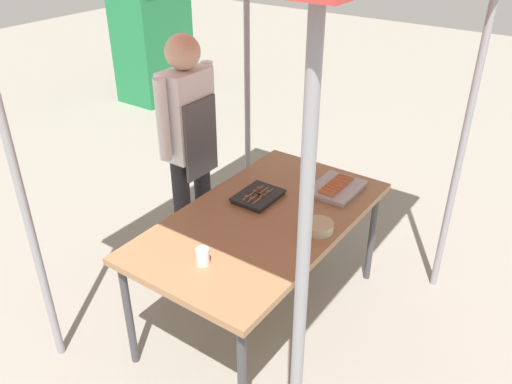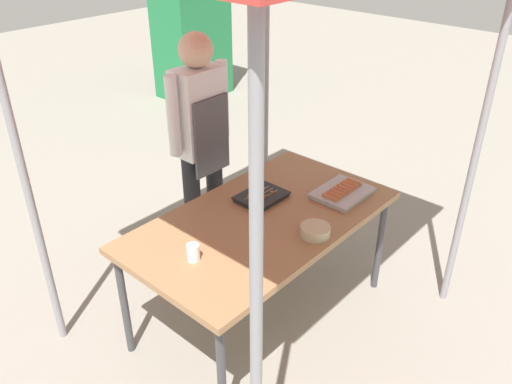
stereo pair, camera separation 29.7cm
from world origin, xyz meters
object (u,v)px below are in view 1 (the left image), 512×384
at_px(drink_cup_near_edge, 202,256).
at_px(vendor_woman, 189,135).
at_px(condiment_bowl, 319,227).
at_px(tray_grilled_sausages, 336,187).
at_px(stall_table, 263,225).
at_px(neighbor_stall_left, 151,20).
at_px(tray_meat_skewers, 258,196).

relative_size(drink_cup_near_edge, vendor_woman, 0.05).
bearing_deg(condiment_bowl, tray_grilled_sausages, 15.98).
xyz_separation_m(drink_cup_near_edge, vendor_woman, (0.79, 0.78, 0.18)).
xyz_separation_m(stall_table, condiment_bowl, (0.06, -0.33, 0.08)).
distance_m(tray_grilled_sausages, neighbor_stall_left, 4.28).
relative_size(vendor_woman, neighbor_stall_left, 0.82).
xyz_separation_m(tray_meat_skewers, condiment_bowl, (-0.10, -0.47, 0.01)).
relative_size(stall_table, vendor_woman, 0.97).
xyz_separation_m(tray_meat_skewers, drink_cup_near_edge, (-0.69, -0.14, 0.03)).
bearing_deg(condiment_bowl, tray_meat_skewers, 78.56).
height_order(stall_table, condiment_bowl, condiment_bowl).
relative_size(drink_cup_near_edge, neighbor_stall_left, 0.04).
bearing_deg(vendor_woman, tray_grilled_sausages, 105.16).
distance_m(tray_grilled_sausages, tray_meat_skewers, 0.50).
height_order(stall_table, drink_cup_near_edge, drink_cup_near_edge).
height_order(stall_table, vendor_woman, vendor_woman).
xyz_separation_m(tray_meat_skewers, neighbor_stall_left, (2.49, 3.37, 0.24)).
bearing_deg(tray_meat_skewers, tray_grilled_sausages, -42.79).
xyz_separation_m(condiment_bowl, drink_cup_near_edge, (-0.59, 0.34, 0.02)).
height_order(stall_table, tray_grilled_sausages, tray_grilled_sausages).
bearing_deg(drink_cup_near_edge, stall_table, -0.37).
relative_size(condiment_bowl, drink_cup_near_edge, 1.86).
relative_size(tray_meat_skewers, drink_cup_near_edge, 3.28).
bearing_deg(neighbor_stall_left, drink_cup_near_edge, -132.08).
bearing_deg(drink_cup_near_edge, vendor_woman, 44.44).
distance_m(tray_meat_skewers, drink_cup_near_edge, 0.70).
distance_m(condiment_bowl, vendor_woman, 1.15).
bearing_deg(tray_meat_skewers, neighbor_stall_left, 53.63).
bearing_deg(tray_meat_skewers, vendor_woman, 80.75).
bearing_deg(vendor_woman, condiment_bowl, 79.81).
bearing_deg(neighbor_stall_left, tray_meat_skewers, -126.37).
relative_size(tray_meat_skewers, vendor_woman, 0.18).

